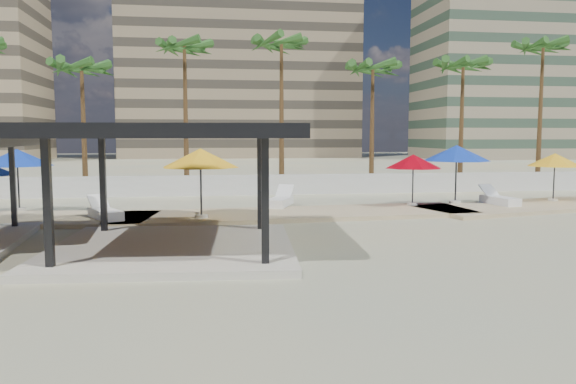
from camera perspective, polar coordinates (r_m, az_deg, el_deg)
name	(u,v)px	position (r m, az deg, el deg)	size (l,w,h in m)	color
ground	(266,249)	(17.52, -2.24, -5.81)	(200.00, 200.00, 0.00)	#C6B583
promenade	(292,213)	(25.27, 0.40, -2.10)	(44.45, 7.97, 0.24)	#C6B284
boundary_wall	(237,185)	(33.25, -5.22, 0.69)	(56.00, 0.30, 1.20)	silver
building_mid	(239,71)	(95.86, -4.99, 12.15)	(38.00, 16.00, 30.40)	#847259
building_east	(525,47)	(97.85, 22.96, 13.37)	(32.00, 15.00, 36.40)	gray
pavilion_central	(172,177)	(17.19, -11.72, 1.50)	(8.03, 8.03, 3.81)	beige
umbrella_b	(201,158)	(22.89, -8.88, 3.41)	(3.89, 3.89, 2.82)	beige
umbrella_c	(413,162)	(27.46, 12.61, 3.03)	(2.85, 2.85, 2.44)	beige
umbrella_d	(457,153)	(28.88, 16.76, 3.78)	(3.95, 3.95, 2.87)	beige
umbrella_e	(555,160)	(31.67, 25.48, 2.95)	(2.85, 2.85, 2.44)	beige
umbrella_f	(17,158)	(27.54, -25.82, 3.16)	(3.34, 3.34, 2.75)	beige
lounger_a	(105,213)	(23.80, -18.09, -2.06)	(1.76, 2.44, 0.89)	white
lounger_b	(281,201)	(26.74, -0.75, -0.93)	(1.62, 2.56, 0.92)	white
lounger_c	(499,200)	(29.25, 20.65, -0.74)	(1.10, 2.44, 0.89)	white
palm_c	(82,73)	(36.09, -20.23, 11.32)	(3.00, 3.00, 8.35)	brown
palm_d	(185,53)	(36.35, -10.47, 13.70)	(3.00, 3.00, 9.80)	brown
palm_e	(281,50)	(36.20, -0.67, 14.27)	(3.00, 3.00, 10.10)	brown
palm_f	(373,73)	(37.50, 8.61, 11.89)	(3.00, 3.00, 8.70)	brown
palm_g	(463,70)	(39.32, 17.37, 11.74)	(3.00, 3.00, 8.94)	brown
palm_h	(543,52)	(42.90, 24.48, 12.79)	(3.00, 3.00, 10.39)	brown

